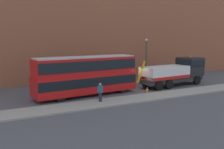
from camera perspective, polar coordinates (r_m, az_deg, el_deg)
ground_plane at (r=29.80m, az=5.25°, el=-3.32°), size 120.00×120.00×0.00m
near_kerb at (r=26.44m, az=10.22°, el=-4.72°), size 60.00×2.80×0.15m
building_facade at (r=36.60m, az=-1.89°, el=11.52°), size 60.00×1.50×16.00m
recovery_tow_truck at (r=32.73m, az=13.95°, el=0.62°), size 10.23×3.48×3.67m
double_decker_bus at (r=26.30m, az=-5.74°, el=0.07°), size 11.19×3.59×4.06m
pedestrian_onlooker at (r=23.31m, az=-2.65°, el=-4.05°), size 0.42×0.48×1.71m
traffic_cone_near_bus at (r=27.84m, az=7.89°, el=-3.47°), size 0.36×0.36×0.72m
street_lamp at (r=37.70m, az=7.66°, el=4.36°), size 0.36×0.36×5.83m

